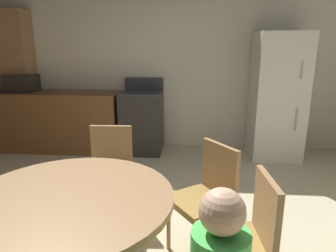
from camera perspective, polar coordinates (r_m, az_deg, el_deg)
The scene contains 10 objects.
wall_back at distance 4.76m, azimuth 1.02°, elevation 12.29°, with size 5.85×0.12×2.70m, color silver.
kitchen_counter at distance 4.92m, azimuth -19.64°, elevation 0.90°, with size 1.83×0.60×0.90m, color brown.
pantry_column at distance 5.30m, azimuth -26.35°, elevation 7.78°, with size 0.44×0.36×2.10m, color #9E754C.
oven_range at distance 4.55m, azimuth -4.96°, elevation 0.86°, with size 0.60×0.60×1.10m.
refrigerator at distance 4.52m, azimuth 20.09°, elevation 5.25°, with size 0.68×0.68×1.76m.
microwave at distance 5.09m, azimuth -26.12°, elevation 7.34°, with size 0.44×0.32×0.26m, color black.
dining_table at distance 1.88m, azimuth -18.13°, elevation -16.79°, with size 1.19×1.19×0.76m.
chair_east at distance 1.90m, azimuth 14.34°, elevation -19.75°, with size 0.43×0.43×0.87m.
chair_northeast at distance 2.32m, azimuth 7.48°, elevation -12.59°, with size 0.56×0.56×0.87m.
chair_north at distance 2.79m, azimuth -11.03°, elevation -7.89°, with size 0.42×0.42×0.87m.
Camera 1 is at (0.30, -1.87, 1.57)m, focal length 31.97 mm.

